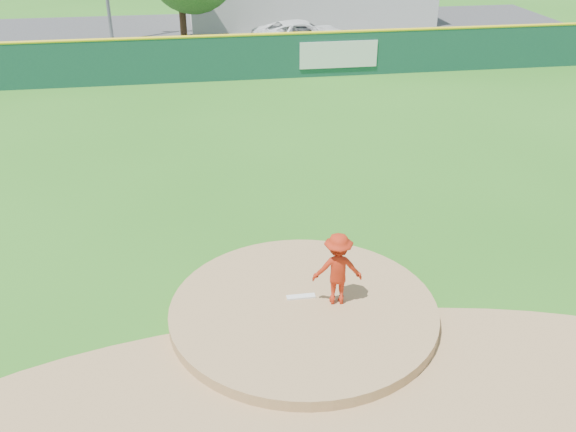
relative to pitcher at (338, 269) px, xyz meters
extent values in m
plane|color=#286B19|center=(-0.70, -0.06, -1.04)|extent=(120.00, 120.00, 0.00)
cylinder|color=#9E774C|center=(-0.70, -0.06, -1.04)|extent=(5.50, 5.50, 0.50)
cube|color=white|center=(-0.70, 0.24, -0.77)|extent=(0.60, 0.15, 0.04)
cylinder|color=#9E774C|center=(-0.70, -3.06, -1.03)|extent=(15.40, 15.40, 0.01)
cube|color=#38383A|center=(-0.70, 26.94, -1.03)|extent=(44.00, 16.00, 0.02)
imported|color=#AF240F|center=(0.00, 0.00, 0.00)|extent=(1.07, 0.69, 1.57)
imported|color=white|center=(3.57, 23.37, -0.27)|extent=(5.55, 2.84, 1.50)
cube|color=silver|center=(4.19, 17.86, -0.04)|extent=(3.60, 0.04, 1.20)
cube|color=#154435|center=(-0.70, 17.94, -0.04)|extent=(40.00, 0.10, 2.00)
cylinder|color=yellow|center=(-0.70, 17.94, 0.96)|extent=(40.00, 0.14, 0.14)
cylinder|color=#382314|center=(-2.70, 24.94, 0.26)|extent=(0.36, 0.36, 2.60)
camera|label=1|loc=(-2.73, -10.68, 6.93)|focal=40.00mm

